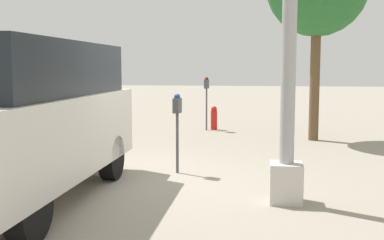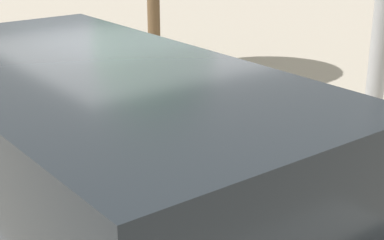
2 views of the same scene
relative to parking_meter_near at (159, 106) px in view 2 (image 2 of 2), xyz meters
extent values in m
plane|color=gray|center=(0.71, -0.61, -1.03)|extent=(80.00, 80.00, 0.00)
cylinder|color=#4C4C4C|center=(0.00, 0.00, -0.50)|extent=(0.05, 0.05, 1.06)
cube|color=#47474C|center=(0.00, 0.00, 0.16)|extent=(0.21, 0.14, 0.26)
sphere|color=navy|center=(0.00, 0.00, 0.31)|extent=(0.11, 0.11, 0.11)
cube|color=beige|center=(1.61, 1.80, -0.76)|extent=(0.44, 0.44, 0.55)
cube|color=black|center=(1.98, -1.87, 0.81)|extent=(3.79, 1.87, 0.74)
cylinder|color=black|center=(0.63, -1.00, -0.67)|extent=(0.74, 0.25, 0.74)
cylinder|color=brown|center=(-4.27, 2.78, 0.46)|extent=(0.25, 0.25, 2.99)
camera|label=1|loc=(8.22, 1.45, 0.83)|focal=45.00mm
camera|label=2|loc=(5.36, -3.59, 2.15)|focal=55.00mm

